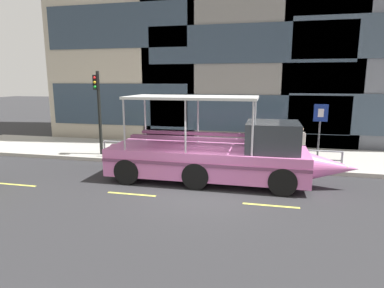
% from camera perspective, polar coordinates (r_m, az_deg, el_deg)
% --- Properties ---
extents(ground_plane, '(120.00, 120.00, 0.00)m').
position_cam_1_polar(ground_plane, '(12.09, 2.02, -8.05)').
color(ground_plane, '#2B2B2D').
extents(sidewalk, '(32.00, 4.80, 0.18)m').
position_cam_1_polar(sidewalk, '(17.39, 5.53, -1.83)').
color(sidewalk, '#A8A59E').
rests_on(sidewalk, ground_plane).
extents(curb_edge, '(32.00, 0.18, 0.18)m').
position_cam_1_polar(curb_edge, '(15.00, 4.28, -3.91)').
color(curb_edge, '#B2ADA3').
rests_on(curb_edge, ground_plane).
extents(lane_centreline, '(25.80, 0.12, 0.01)m').
position_cam_1_polar(lane_centreline, '(11.17, 1.04, -9.68)').
color(lane_centreline, '#DBD64C').
rests_on(lane_centreline, ground_plane).
extents(curb_guardrail, '(11.21, 0.09, 0.81)m').
position_cam_1_polar(curb_guardrail, '(15.20, 3.81, -1.22)').
color(curb_guardrail, '#9EA0A8').
rests_on(curb_guardrail, sidewalk).
extents(traffic_light_pole, '(0.24, 0.46, 4.23)m').
position_cam_1_polar(traffic_light_pole, '(17.24, -16.02, 6.59)').
color(traffic_light_pole, black).
rests_on(traffic_light_pole, sidewalk).
extents(parking_sign, '(0.60, 0.12, 2.74)m').
position_cam_1_polar(parking_sign, '(15.60, 21.43, 3.25)').
color(parking_sign, '#4C4F54').
rests_on(parking_sign, sidewalk).
extents(duck_tour_boat, '(9.65, 2.58, 3.35)m').
position_cam_1_polar(duck_tour_boat, '(12.88, 4.99, -2.00)').
color(duck_tour_boat, pink).
rests_on(duck_tour_boat, ground_plane).
extents(pedestrian_near_bow, '(0.47, 0.28, 1.71)m').
position_cam_1_polar(pedestrian_near_bow, '(15.75, 18.38, 0.47)').
color(pedestrian_near_bow, '#1E2338').
rests_on(pedestrian_near_bow, sidewalk).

